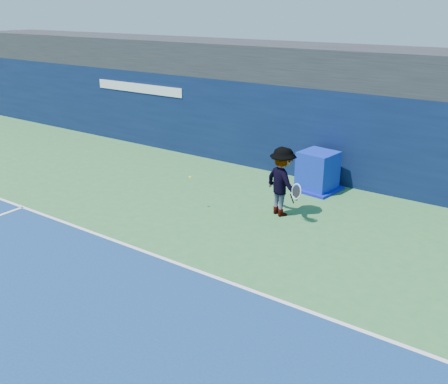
# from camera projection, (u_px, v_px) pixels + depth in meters

# --- Properties ---
(ground) EXTENTS (80.00, 80.00, 0.00)m
(ground) POSITION_uv_depth(u_px,v_px,m) (41.00, 315.00, 9.39)
(ground) COLOR #327038
(ground) RESTS_ON ground
(baseline) EXTENTS (24.00, 0.10, 0.01)m
(baseline) POSITION_uv_depth(u_px,v_px,m) (151.00, 254.00, 11.69)
(baseline) COLOR white
(baseline) RESTS_ON ground
(stadium_band) EXTENTS (36.00, 3.00, 1.20)m
(stadium_band) POSITION_uv_depth(u_px,v_px,m) (317.00, 64.00, 16.93)
(stadium_band) COLOR black
(stadium_band) RESTS_ON back_wall_assembly
(back_wall_assembly) EXTENTS (36.00, 1.03, 3.00)m
(back_wall_assembly) POSITION_uv_depth(u_px,v_px,m) (300.00, 130.00, 16.91)
(back_wall_assembly) COLOR #091636
(back_wall_assembly) RESTS_ON ground
(equipment_cart) EXTENTS (1.43, 1.43, 1.23)m
(equipment_cart) POSITION_uv_depth(u_px,v_px,m) (318.00, 173.00, 15.58)
(equipment_cart) COLOR #0B22A5
(equipment_cart) RESTS_ON ground
(tennis_player) EXTENTS (1.48, 1.17, 1.93)m
(tennis_player) POSITION_uv_depth(u_px,v_px,m) (282.00, 182.00, 13.57)
(tennis_player) COLOR silver
(tennis_player) RESTS_ON ground
(tennis_ball) EXTENTS (0.07, 0.07, 0.07)m
(tennis_ball) POSITION_uv_depth(u_px,v_px,m) (190.00, 177.00, 13.92)
(tennis_ball) COLOR #D5F71B
(tennis_ball) RESTS_ON ground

